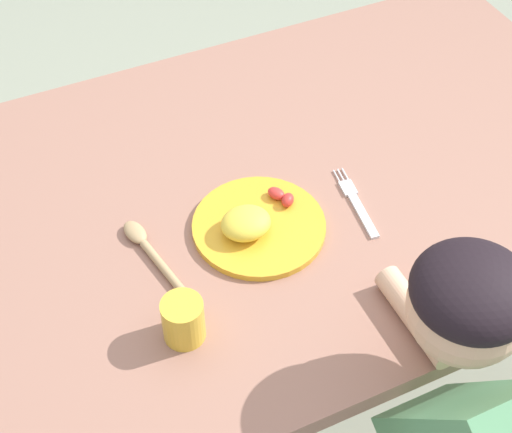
% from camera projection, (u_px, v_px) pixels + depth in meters
% --- Properties ---
extents(ground_plane, '(8.00, 8.00, 0.00)m').
position_uv_depth(ground_plane, '(283.00, 379.00, 2.01)').
color(ground_plane, gray).
extents(dining_table, '(1.43, 0.93, 0.74)m').
position_uv_depth(dining_table, '(291.00, 217.00, 1.54)').
color(dining_table, '#956756').
rests_on(dining_table, ground_plane).
extents(plate, '(0.24, 0.24, 0.06)m').
position_uv_depth(plate, '(256.00, 225.00, 1.36)').
color(plate, gold).
rests_on(plate, dining_table).
extents(fork, '(0.04, 0.18, 0.01)m').
position_uv_depth(fork, '(357.00, 204.00, 1.41)').
color(fork, silver).
rests_on(fork, dining_table).
extents(spoon, '(0.07, 0.24, 0.02)m').
position_uv_depth(spoon, '(153.00, 254.00, 1.32)').
color(spoon, tan).
rests_on(spoon, dining_table).
extents(drinking_cup, '(0.07, 0.07, 0.08)m').
position_uv_depth(drinking_cup, '(183.00, 320.00, 1.19)').
color(drinking_cup, gold).
rests_on(drinking_cup, dining_table).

